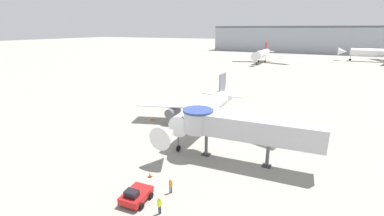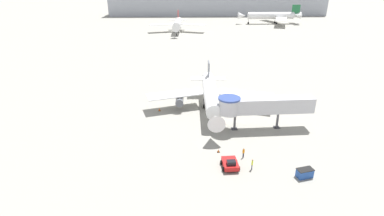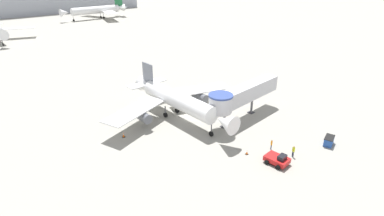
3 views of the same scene
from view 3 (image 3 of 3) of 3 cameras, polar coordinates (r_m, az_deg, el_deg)
name	(u,v)px [view 3 (image 3 of 3)]	position (r m, az deg, el deg)	size (l,w,h in m)	color
ground_plane	(186,118)	(55.40, -1.17, -1.98)	(800.00, 800.00, 0.00)	gray
main_airplane	(176,100)	(54.24, -3.10, 1.60)	(28.02, 25.22, 8.50)	white
jet_bridge	(241,95)	(53.85, 9.24, 2.45)	(17.86, 4.10, 6.46)	#B7B7BC
pushback_tug_red	(277,159)	(44.38, 15.97, -9.37)	(2.72, 3.32, 1.64)	red
service_container_blue	(329,141)	(51.70, 24.63, -5.69)	(2.61, 1.85, 1.33)	#234C9E
traffic_cone_apron_front	(283,164)	(44.29, 16.88, -10.13)	(0.45, 0.45, 0.75)	black
traffic_cone_near_nose	(247,152)	(45.62, 10.41, -8.29)	(0.43, 0.43, 0.71)	black
traffic_cone_port_wing	(123,135)	(50.45, -12.93, -5.02)	(0.50, 0.50, 0.81)	black
ground_crew_marshaller	(271,144)	(47.23, 14.90, -6.61)	(0.37, 0.36, 1.70)	#1E2338
ground_crew_wing_walker	(293,151)	(46.38, 18.76, -7.68)	(0.29, 0.39, 1.82)	#1E2338
background_jet_green_tail	(97,10)	(185.04, -17.63, 17.38)	(37.98, 37.55, 10.98)	white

